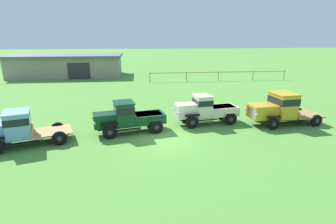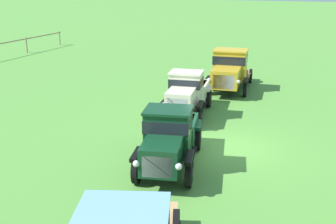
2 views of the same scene
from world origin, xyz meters
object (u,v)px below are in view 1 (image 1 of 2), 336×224
(vintage_truck_midrow_center, at_px, (205,109))
(vintage_truck_far_side, at_px, (279,108))
(vintage_truck_foreground_near, at_px, (15,128))
(vintage_truck_second_in_line, at_px, (128,117))
(farm_shed, at_px, (67,65))

(vintage_truck_midrow_center, bearing_deg, vintage_truck_far_side, -8.04)
(vintage_truck_foreground_near, relative_size, vintage_truck_far_side, 0.93)
(vintage_truck_far_side, bearing_deg, vintage_truck_second_in_line, -177.35)
(farm_shed, height_order, vintage_truck_second_in_line, farm_shed)
(vintage_truck_foreground_near, xyz_separation_m, vintage_truck_far_side, (17.11, 2.02, 0.10))
(vintage_truck_foreground_near, distance_m, vintage_truck_far_side, 17.23)
(vintage_truck_second_in_line, xyz_separation_m, vintage_truck_midrow_center, (5.50, 1.24, 0.01))
(vintage_truck_second_in_line, bearing_deg, vintage_truck_foreground_near, -166.54)
(vintage_truck_foreground_near, height_order, vintage_truck_midrow_center, vintage_truck_midrow_center)
(vintage_truck_foreground_near, bearing_deg, farm_shed, 98.06)
(vintage_truck_second_in_line, bearing_deg, vintage_truck_midrow_center, 12.67)
(vintage_truck_foreground_near, bearing_deg, vintage_truck_second_in_line, 13.46)
(farm_shed, xyz_separation_m, vintage_truck_foreground_near, (4.03, -28.51, -0.58))
(vintage_truck_midrow_center, bearing_deg, vintage_truck_second_in_line, -167.33)
(vintage_truck_foreground_near, xyz_separation_m, vintage_truck_second_in_line, (6.38, 1.53, -0.04))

